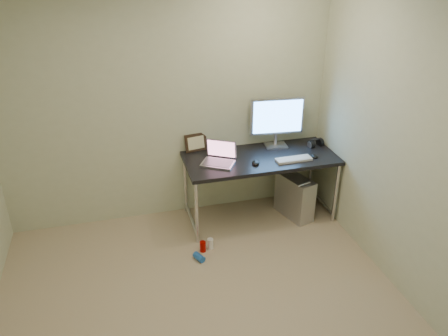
% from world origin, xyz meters
% --- Properties ---
extents(floor, '(3.50, 3.50, 0.00)m').
position_xyz_m(floor, '(0.00, 0.00, 0.00)').
color(floor, tan).
rests_on(floor, ground).
extents(wall_back, '(3.50, 0.02, 2.50)m').
position_xyz_m(wall_back, '(0.00, 1.75, 1.25)').
color(wall_back, beige).
rests_on(wall_back, ground).
extents(wall_right, '(0.02, 3.50, 2.50)m').
position_xyz_m(wall_right, '(1.75, 0.00, 1.25)').
color(wall_right, beige).
rests_on(wall_right, ground).
extents(desk, '(1.63, 0.72, 0.75)m').
position_xyz_m(desk, '(0.92, 1.39, 0.67)').
color(desk, black).
rests_on(desk, ground).
extents(tower_computer, '(0.34, 0.51, 0.52)m').
position_xyz_m(tower_computer, '(1.32, 1.30, 0.25)').
color(tower_computer, '#B7B6BB').
rests_on(tower_computer, ground).
extents(cable_a, '(0.01, 0.16, 0.69)m').
position_xyz_m(cable_a, '(1.27, 1.70, 0.40)').
color(cable_a, black).
rests_on(cable_a, ground).
extents(cable_b, '(0.02, 0.11, 0.71)m').
position_xyz_m(cable_b, '(1.36, 1.68, 0.38)').
color(cable_b, black).
rests_on(cable_b, ground).
extents(can_red, '(0.07, 0.07, 0.11)m').
position_xyz_m(can_red, '(0.17, 0.91, 0.06)').
color(can_red, '#B00804').
rests_on(can_red, ground).
extents(can_white, '(0.08, 0.08, 0.11)m').
position_xyz_m(can_white, '(0.25, 0.94, 0.06)').
color(can_white, white).
rests_on(can_white, ground).
extents(can_blue, '(0.11, 0.14, 0.07)m').
position_xyz_m(can_blue, '(0.10, 0.78, 0.03)').
color(can_blue, blue).
rests_on(can_blue, ground).
extents(laptop, '(0.42, 0.40, 0.23)m').
position_xyz_m(laptop, '(0.46, 1.38, 0.80)').
color(laptop, '#BBBAC2').
rests_on(laptop, desk).
extents(monitor, '(0.60, 0.20, 0.56)m').
position_xyz_m(monitor, '(1.18, 1.62, 1.08)').
color(monitor, '#BBBAC2').
rests_on(monitor, desk).
extents(keyboard, '(0.39, 0.13, 0.02)m').
position_xyz_m(keyboard, '(1.23, 1.22, 0.76)').
color(keyboard, silver).
rests_on(keyboard, desk).
extents(mouse_right, '(0.08, 0.12, 0.04)m').
position_xyz_m(mouse_right, '(1.48, 1.24, 0.77)').
color(mouse_right, black).
rests_on(mouse_right, desk).
extents(mouse_left, '(0.11, 0.14, 0.04)m').
position_xyz_m(mouse_left, '(0.82, 1.24, 0.77)').
color(mouse_left, black).
rests_on(mouse_left, desk).
extents(headphones, '(0.18, 0.11, 0.11)m').
position_xyz_m(headphones, '(1.62, 1.50, 0.78)').
color(headphones, black).
rests_on(headphones, desk).
extents(picture_frame, '(0.26, 0.11, 0.20)m').
position_xyz_m(picture_frame, '(0.28, 1.72, 0.85)').
color(picture_frame, black).
rests_on(picture_frame, desk).
extents(webcam, '(0.04, 0.03, 0.11)m').
position_xyz_m(webcam, '(0.48, 1.66, 0.83)').
color(webcam, silver).
rests_on(webcam, desk).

